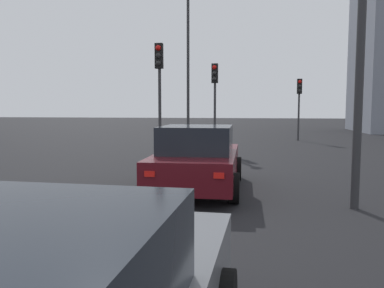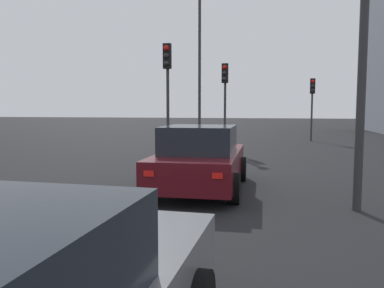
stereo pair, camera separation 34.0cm
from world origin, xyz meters
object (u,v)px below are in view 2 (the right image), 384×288
object	(u,v)px
car_maroon_lead	(200,159)
traffic_light_near_right	(167,77)
traffic_light_near_left	(225,88)
traffic_light_far_left	(312,96)
street_lamp_kerbside	(200,56)

from	to	relation	value
car_maroon_lead	traffic_light_near_right	xyz separation A→B (m)	(4.75, 2.13, 2.34)
traffic_light_near_left	car_maroon_lead	bearing A→B (deg)	9.06
traffic_light_far_left	street_lamp_kerbside	distance (m)	7.13
traffic_light_near_right	street_lamp_kerbside	xyz separation A→B (m)	(8.41, 0.42, 1.87)
traffic_light_near_right	traffic_light_far_left	xyz separation A→B (m)	(10.37, -6.05, -0.39)
car_maroon_lead	street_lamp_kerbside	world-z (taller)	street_lamp_kerbside
car_maroon_lead	traffic_light_far_left	distance (m)	15.74
traffic_light_near_left	traffic_light_far_left	size ratio (longest dim) A/B	1.08
traffic_light_near_right	street_lamp_kerbside	distance (m)	8.63
car_maroon_lead	traffic_light_far_left	xyz separation A→B (m)	(15.12, -3.92, 1.95)
street_lamp_kerbside	traffic_light_near_left	bearing A→B (deg)	-153.69
traffic_light_far_left	street_lamp_kerbside	xyz separation A→B (m)	(-1.96, 6.47, 2.26)
traffic_light_near_right	street_lamp_kerbside	size ratio (longest dim) A/B	0.50
car_maroon_lead	street_lamp_kerbside	bearing A→B (deg)	9.58
traffic_light_near_left	street_lamp_kerbside	xyz separation A→B (m)	(4.00, 1.98, 2.05)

